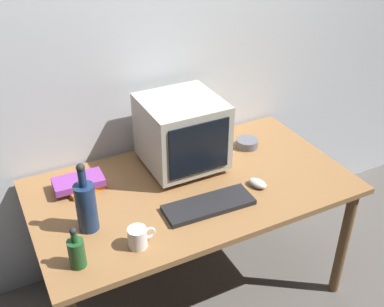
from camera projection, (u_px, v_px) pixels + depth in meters
name	position (u px, v px, depth m)	size (l,w,h in m)	color
ground_plane	(192.00, 288.00, 2.66)	(6.00, 6.00, 0.00)	#56514C
back_wall	(149.00, 52.00, 2.37)	(4.00, 0.08, 2.50)	silver
desk	(192.00, 198.00, 2.31)	(1.55, 0.86, 0.73)	olive
crt_monitor	(182.00, 133.00, 2.32)	(0.38, 0.39, 0.37)	#B2AD9E
keyboard	(209.00, 205.00, 2.12)	(0.42, 0.15, 0.02)	black
computer_mouse	(257.00, 183.00, 2.25)	(0.06, 0.10, 0.04)	beige
bottle_tall	(86.00, 205.00, 1.94)	(0.09, 0.09, 0.33)	navy
bottle_short	(77.00, 252.00, 1.78)	(0.07, 0.07, 0.19)	#1E4C23
book_stack	(80.00, 183.00, 2.23)	(0.24, 0.19, 0.06)	orange
mug	(138.00, 237.00, 1.88)	(0.12, 0.08, 0.09)	white
cd_spindle	(247.00, 143.00, 2.57)	(0.12, 0.12, 0.04)	#595B66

